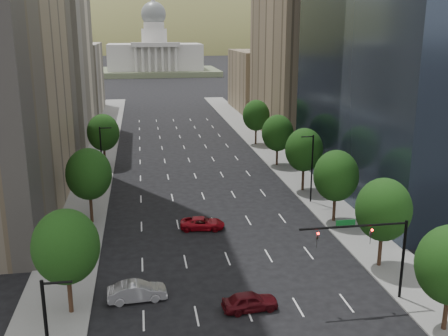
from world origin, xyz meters
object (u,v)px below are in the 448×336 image
capitol (155,56)px  car_silver (137,291)px  traffic_signal (376,244)px  car_red_far (202,223)px  car_maroon (250,301)px

capitol → car_silver: capitol is taller
car_silver → traffic_signal: bearing=-103.8°
traffic_signal → car_silver: 20.08m
traffic_signal → car_red_far: size_ratio=1.82×
traffic_signal → car_maroon: 11.24m
capitol → car_red_far: bearing=-90.4°
capitol → car_silver: (-8.80, -216.46, -7.77)m
capitol → car_silver: 216.78m
traffic_signal → car_maroon: size_ratio=2.01×
car_silver → car_red_far: size_ratio=0.98×
car_red_far → car_silver: bearing=161.4°
traffic_signal → car_maroon: bearing=178.8°
car_maroon → car_silver: size_ratio=0.92×
capitol → car_red_far: (-1.50, -201.56, -7.88)m
car_silver → car_red_far: 16.60m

